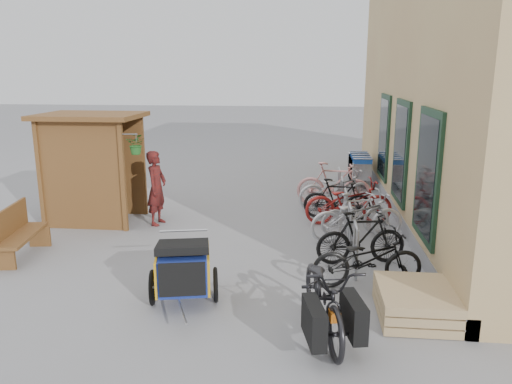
# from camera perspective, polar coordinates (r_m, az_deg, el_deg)

# --- Properties ---
(ground) EXTENTS (80.00, 80.00, 0.00)m
(ground) POSITION_cam_1_polar(r_m,az_deg,el_deg) (8.65, -4.39, -8.73)
(ground) COLOR gray
(kiosk) EXTENTS (2.49, 1.65, 2.40)m
(kiosk) POSITION_cam_1_polar(r_m,az_deg,el_deg) (11.51, -18.57, 4.28)
(kiosk) COLOR brown
(kiosk) RESTS_ON ground
(bike_rack) EXTENTS (0.05, 5.35, 0.86)m
(bike_rack) POSITION_cam_1_polar(r_m,az_deg,el_deg) (10.66, 10.18, -1.62)
(bike_rack) COLOR #A5A8AD
(bike_rack) RESTS_ON ground
(pallet_stack) EXTENTS (1.00, 1.20, 0.40)m
(pallet_stack) POSITION_cam_1_polar(r_m,az_deg,el_deg) (7.32, 17.75, -11.94)
(pallet_stack) COLOR tan
(pallet_stack) RESTS_ON ground
(bench) EXTENTS (0.67, 1.53, 0.94)m
(bench) POSITION_cam_1_polar(r_m,az_deg,el_deg) (9.95, -25.64, -4.15)
(bench) COLOR brown
(bench) RESTS_ON ground
(shopping_carts) EXTENTS (0.53, 2.12, 0.96)m
(shopping_carts) POSITION_cam_1_polar(r_m,az_deg,el_deg) (15.09, 11.68, 2.98)
(shopping_carts) COLOR silver
(shopping_carts) RESTS_ON ground
(child_trailer) EXTENTS (1.06, 1.69, 0.98)m
(child_trailer) POSITION_cam_1_polar(r_m,az_deg,el_deg) (7.35, -8.30, -8.46)
(child_trailer) COLOR #1B3895
(child_trailer) RESTS_ON ground
(cargo_bike) EXTENTS (1.07, 2.07, 1.04)m
(cargo_bike) POSITION_cam_1_polar(r_m,az_deg,el_deg) (6.50, 7.89, -11.77)
(cargo_bike) COLOR black
(cargo_bike) RESTS_ON ground
(person_kiosk) EXTENTS (0.47, 0.64, 1.63)m
(person_kiosk) POSITION_cam_1_polar(r_m,az_deg,el_deg) (11.04, -11.28, 0.45)
(person_kiosk) COLOR maroon
(person_kiosk) RESTS_ON ground
(bike_0) EXTENTS (1.81, 0.89, 0.91)m
(bike_0) POSITION_cam_1_polar(r_m,az_deg,el_deg) (7.99, 12.62, -7.47)
(bike_0) COLOR black
(bike_0) RESTS_ON ground
(bike_1) EXTENTS (1.63, 0.76, 0.95)m
(bike_1) POSITION_cam_1_polar(r_m,az_deg,el_deg) (8.87, 11.90, -5.15)
(bike_1) COLOR black
(bike_1) RESTS_ON ground
(bike_2) EXTENTS (2.00, 1.16, 1.00)m
(bike_2) POSITION_cam_1_polar(r_m,az_deg,el_deg) (10.03, 11.46, -2.77)
(bike_2) COLOR #BAB9BF
(bike_2) RESTS_ON ground
(bike_3) EXTENTS (1.56, 0.90, 0.90)m
(bike_3) POSITION_cam_1_polar(r_m,az_deg,el_deg) (10.37, 11.34, -2.48)
(bike_3) COLOR #BAB9BF
(bike_3) RESTS_ON ground
(bike_4) EXTENTS (2.00, 0.96, 1.01)m
(bike_4) POSITION_cam_1_polar(r_m,az_deg,el_deg) (11.09, 10.55, -1.10)
(bike_4) COLOR maroon
(bike_4) RESTS_ON ground
(bike_5) EXTENTS (1.59, 0.59, 0.93)m
(bike_5) POSITION_cam_1_polar(r_m,az_deg,el_deg) (11.43, 9.34, -0.81)
(bike_5) COLOR black
(bike_5) RESTS_ON ground
(bike_6) EXTENTS (2.01, 1.22, 1.00)m
(bike_6) POSITION_cam_1_polar(r_m,az_deg,el_deg) (12.26, 9.15, 0.34)
(bike_6) COLOR #BAB9BF
(bike_6) RESTS_ON ground
(bike_7) EXTENTS (1.88, 0.71, 1.10)m
(bike_7) POSITION_cam_1_polar(r_m,az_deg,el_deg) (12.51, 8.86, 0.87)
(bike_7) COLOR pink
(bike_7) RESTS_ON ground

